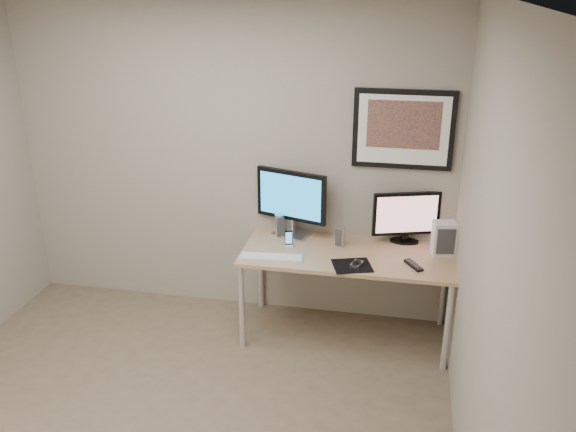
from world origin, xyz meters
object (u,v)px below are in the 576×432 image
(speaker_right, at_px, (340,236))
(phone_dock, at_px, (289,239))
(desk, at_px, (347,260))
(speaker_left, at_px, (280,226))
(monitor_large, at_px, (291,200))
(fan_unit, at_px, (444,238))
(monitor_tv, at_px, (406,216))
(framed_art, at_px, (403,129))
(keyboard, at_px, (271,257))

(speaker_right, relative_size, phone_dock, 1.19)
(desk, relative_size, speaker_left, 8.43)
(monitor_large, bearing_deg, desk, -9.77)
(speaker_left, xyz_separation_m, phone_dock, (0.11, -0.18, -0.03))
(phone_dock, height_order, fan_unit, fan_unit)
(speaker_left, bearing_deg, speaker_right, -34.95)
(monitor_tv, xyz_separation_m, fan_unit, (0.29, -0.16, -0.09))
(desk, distance_m, fan_unit, 0.74)
(speaker_left, bearing_deg, phone_dock, -83.00)
(framed_art, relative_size, fan_unit, 2.92)
(speaker_right, bearing_deg, monitor_tv, 36.97)
(phone_dock, distance_m, keyboard, 0.25)
(speaker_right, bearing_deg, phone_dock, -149.76)
(framed_art, xyz_separation_m, monitor_tv, (0.07, -0.05, -0.67))
(monitor_tv, bearing_deg, speaker_right, -178.08)
(phone_dock, bearing_deg, monitor_tv, 0.06)
(framed_art, distance_m, fan_unit, 0.87)
(monitor_large, height_order, speaker_right, monitor_large)
(framed_art, relative_size, monitor_tv, 1.46)
(framed_art, bearing_deg, keyboard, -149.33)
(monitor_tv, height_order, keyboard, monitor_tv)
(speaker_right, distance_m, fan_unit, 0.78)
(phone_dock, bearing_deg, keyboard, -127.88)
(framed_art, bearing_deg, phone_dock, -159.14)
(monitor_large, distance_m, keyboard, 0.54)
(monitor_large, bearing_deg, speaker_right, -1.21)
(speaker_left, relative_size, speaker_right, 1.17)
(speaker_left, height_order, phone_dock, speaker_left)
(monitor_large, bearing_deg, keyboard, -81.77)
(desk, distance_m, speaker_left, 0.62)
(framed_art, height_order, fan_unit, framed_art)
(monitor_large, xyz_separation_m, speaker_left, (-0.09, -0.04, -0.21))
(monitor_large, height_order, fan_unit, monitor_large)
(monitor_tv, bearing_deg, desk, -163.62)
(monitor_large, distance_m, phone_dock, 0.32)
(phone_dock, bearing_deg, speaker_left, 105.36)
(monitor_large, xyz_separation_m, phone_dock, (0.02, -0.22, -0.23))
(desk, relative_size, fan_unit, 6.22)
(framed_art, height_order, monitor_large, framed_art)
(monitor_tv, height_order, speaker_left, monitor_tv)
(fan_unit, bearing_deg, phone_dock, 173.67)
(monitor_tv, distance_m, phone_dock, 0.93)
(framed_art, xyz_separation_m, phone_dock, (-0.81, -0.31, -0.82))
(desk, bearing_deg, speaker_left, 160.62)
(framed_art, xyz_separation_m, speaker_left, (-0.92, -0.13, -0.80))
(monitor_tv, relative_size, phone_dock, 3.79)
(speaker_left, relative_size, phone_dock, 1.40)
(desk, distance_m, phone_dock, 0.48)
(phone_dock, bearing_deg, speaker_right, -3.74)
(desk, height_order, speaker_left, speaker_left)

